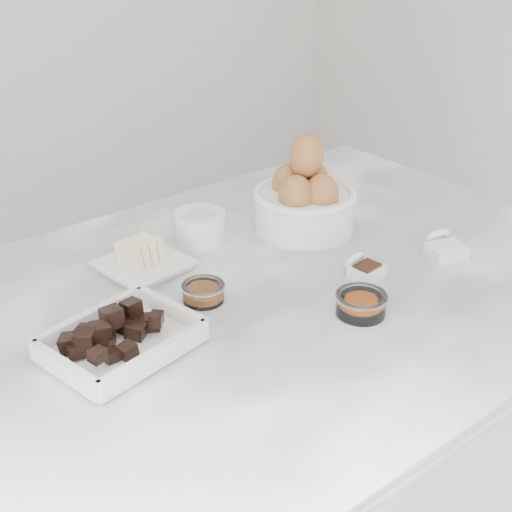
{
  "coord_description": "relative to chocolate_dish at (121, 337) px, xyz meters",
  "views": [
    {
      "loc": [
        -0.61,
        -0.74,
        1.5
      ],
      "look_at": [
        0.02,
        0.03,
        0.98
      ],
      "focal_mm": 50.0,
      "sensor_mm": 36.0,
      "label": 1
    }
  ],
  "objects": [
    {
      "name": "egg_bowl",
      "position": [
        0.45,
        0.13,
        0.04
      ],
      "size": [
        0.19,
        0.19,
        0.18
      ],
      "color": "white",
      "rests_on": "marble_slab"
    },
    {
      "name": "salt_spoon",
      "position": [
        0.57,
        -0.1,
        -0.01
      ],
      "size": [
        0.07,
        0.09,
        0.05
      ],
      "color": "white",
      "rests_on": "marble_slab"
    },
    {
      "name": "sugar_ramekin",
      "position": [
        0.27,
        0.21,
        0.01
      ],
      "size": [
        0.09,
        0.09,
        0.05
      ],
      "color": "white",
      "rests_on": "marble_slab"
    },
    {
      "name": "marble_slab",
      "position": [
        0.25,
        0.01,
        -0.04
      ],
      "size": [
        1.2,
        0.8,
        0.04
      ],
      "primitive_type": "cube",
      "color": "white",
      "rests_on": "cabinet"
    },
    {
      "name": "vanilla_spoon",
      "position": [
        0.41,
        -0.06,
        -0.01
      ],
      "size": [
        0.06,
        0.07,
        0.04
      ],
      "color": "white",
      "rests_on": "marble_slab"
    },
    {
      "name": "chocolate_dish",
      "position": [
        0.0,
        0.0,
        0.0
      ],
      "size": [
        0.22,
        0.18,
        0.05
      ],
      "color": "white",
      "rests_on": "marble_slab"
    },
    {
      "name": "honey_bowl",
      "position": [
        0.16,
        0.04,
        -0.01
      ],
      "size": [
        0.07,
        0.07,
        0.03
      ],
      "color": "white",
      "rests_on": "marble_slab"
    },
    {
      "name": "butter_plate",
      "position": [
        0.14,
        0.18,
        -0.0
      ],
      "size": [
        0.14,
        0.14,
        0.05
      ],
      "color": "white",
      "rests_on": "marble_slab"
    },
    {
      "name": "zest_bowl",
      "position": [
        0.32,
        -0.14,
        -0.0
      ],
      "size": [
        0.08,
        0.08,
        0.03
      ],
      "color": "white",
      "rests_on": "marble_slab"
    }
  ]
}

